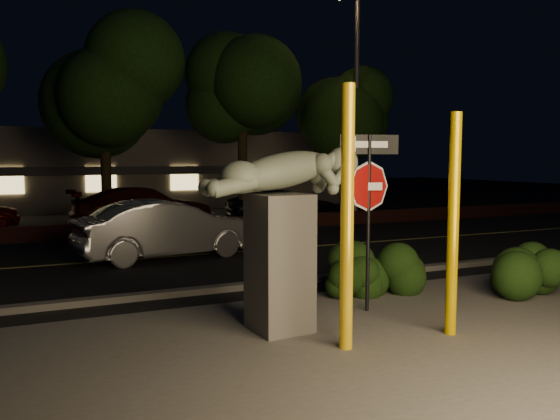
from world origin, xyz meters
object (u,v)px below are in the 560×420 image
at_px(yellow_pole_left, 347,219).
at_px(silver_sedan, 168,229).
at_px(sculpture, 282,218).
at_px(signpost, 369,187).
at_px(parked_car_darkred, 145,208).
at_px(parked_car_dark, 285,206).
at_px(streetlight, 354,89).
at_px(yellow_pole_right, 453,226).

xyz_separation_m(yellow_pole_left, silver_sedan, (-0.69, 7.73, -1.00)).
bearing_deg(sculpture, signpost, 5.67).
relative_size(sculpture, parked_car_darkred, 0.52).
height_order(yellow_pole_left, parked_car_dark, yellow_pole_left).
relative_size(signpost, sculpture, 1.08).
height_order(sculpture, streetlight, streetlight).
bearing_deg(streetlight, parked_car_dark, 132.78).
distance_m(streetlight, parked_car_darkred, 9.22).
xyz_separation_m(silver_sedan, parked_car_dark, (6.07, 6.06, -0.09)).
xyz_separation_m(streetlight, parked_car_dark, (-2.33, 1.31, -4.63)).
bearing_deg(yellow_pole_right, parked_car_darkred, 97.45).
height_order(signpost, streetlight, streetlight).
xyz_separation_m(yellow_pole_left, streetlight, (7.71, 12.49, 3.53)).
height_order(streetlight, silver_sedan, streetlight).
xyz_separation_m(signpost, parked_car_darkred, (-1.42, 12.69, -1.33)).
xyz_separation_m(sculpture, parked_car_dark, (5.82, 12.70, -1.03)).
distance_m(sculpture, silver_sedan, 6.71).
xyz_separation_m(parked_car_darkred, parked_car_dark, (5.54, -0.32, -0.10)).
distance_m(yellow_pole_left, signpost, 1.93).
distance_m(streetlight, parked_car_dark, 5.35).
height_order(yellow_pole_left, silver_sedan, yellow_pole_left).
bearing_deg(sculpture, parked_car_dark, 59.90).
height_order(yellow_pole_right, parked_car_darkred, yellow_pole_right).
bearing_deg(silver_sedan, yellow_pole_left, 175.84).
relative_size(sculpture, parked_car_dark, 0.58).
distance_m(yellow_pole_left, streetlight, 15.09).
height_order(sculpture, parked_car_dark, sculpture).
relative_size(sculpture, streetlight, 0.31).
distance_m(yellow_pole_left, yellow_pole_right, 1.71).
bearing_deg(yellow_pole_left, sculpture, 112.05).
bearing_deg(parked_car_dark, signpost, 171.25).
xyz_separation_m(yellow_pole_right, silver_sedan, (-2.39, 7.82, -0.85)).
distance_m(yellow_pole_right, streetlight, 14.42).
distance_m(signpost, parked_car_darkred, 12.83).
bearing_deg(parked_car_darkred, streetlight, -104.68).
xyz_separation_m(yellow_pole_right, parked_car_darkred, (-1.86, 14.20, -0.84)).
bearing_deg(parked_car_darkred, yellow_pole_left, 177.64).
distance_m(sculpture, streetlight, 14.47).
height_order(silver_sedan, parked_car_dark, silver_sedan).
height_order(yellow_pole_right, signpost, yellow_pole_right).
distance_m(yellow_pole_right, sculpture, 2.45).
bearing_deg(sculpture, yellow_pole_right, -34.38).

